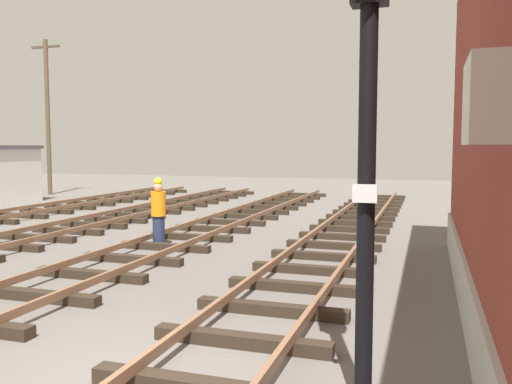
# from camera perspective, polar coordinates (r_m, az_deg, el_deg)

# --- Properties ---
(ground_plane) EXTENTS (80.00, 80.00, 0.00)m
(ground_plane) POSITION_cam_1_polar(r_m,az_deg,el_deg) (6.59, -13.21, -19.35)
(ground_plane) COLOR #605B56
(track_near_building) EXTENTS (2.50, 48.12, 0.32)m
(track_near_building) POSITION_cam_1_polar(r_m,az_deg,el_deg) (6.19, -6.35, -19.63)
(track_near_building) COLOR #2D2319
(track_near_building) RESTS_ON ground
(signal_mast) EXTENTS (0.36, 0.40, 5.16)m
(signal_mast) POSITION_cam_1_polar(r_m,az_deg,el_deg) (5.46, 11.85, 10.65)
(signal_mast) COLOR black
(signal_mast) RESTS_ON ground
(utility_pole_far) EXTENTS (1.80, 0.24, 8.61)m
(utility_pole_far) POSITION_cam_1_polar(r_m,az_deg,el_deg) (32.33, -21.33, 7.72)
(utility_pole_far) COLOR brown
(utility_pole_far) RESTS_ON ground
(track_worker_foreground) EXTENTS (0.40, 0.40, 1.87)m
(track_worker_foreground) POSITION_cam_1_polar(r_m,az_deg,el_deg) (14.51, -10.36, -2.20)
(track_worker_foreground) COLOR #262D4C
(track_worker_foreground) RESTS_ON ground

